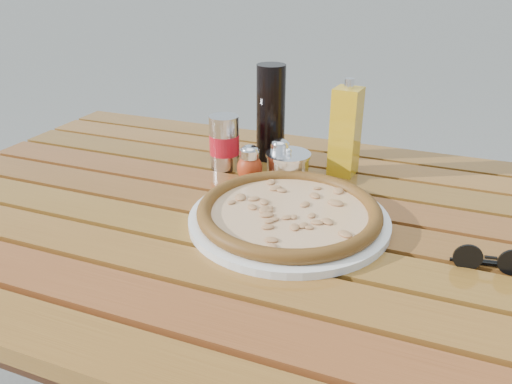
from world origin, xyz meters
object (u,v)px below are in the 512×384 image
(table, at_px, (252,245))
(plate, at_px, (289,219))
(pizza, at_px, (289,211))
(sunglasses, at_px, (490,260))
(parmesan_tin, at_px, (288,166))
(soda_can, at_px, (224,143))
(pepper_shaker, at_px, (250,165))
(olive_oil_cruet, at_px, (345,131))
(dark_bottle, at_px, (271,113))
(oregano_shaker, at_px, (280,158))

(table, distance_m, plate, 0.12)
(pizza, bearing_deg, plate, 0.00)
(table, height_order, sunglasses, sunglasses)
(plate, bearing_deg, parmesan_tin, 108.75)
(sunglasses, bearing_deg, soda_can, 149.14)
(pepper_shaker, relative_size, soda_can, 0.68)
(pepper_shaker, relative_size, parmesan_tin, 0.72)
(table, relative_size, olive_oil_cruet, 6.67)
(pepper_shaker, xyz_separation_m, dark_bottle, (-0.01, 0.14, 0.07))
(pizza, xyz_separation_m, pepper_shaker, (-0.13, 0.14, 0.02))
(oregano_shaker, relative_size, olive_oil_cruet, 0.39)
(plate, distance_m, soda_can, 0.30)
(dark_bottle, bearing_deg, oregano_shaker, -58.20)
(table, distance_m, oregano_shaker, 0.22)
(oregano_shaker, bearing_deg, sunglasses, -28.96)
(soda_can, bearing_deg, table, -52.19)
(sunglasses, bearing_deg, plate, 166.56)
(soda_can, distance_m, olive_oil_cruet, 0.27)
(dark_bottle, bearing_deg, plate, -63.98)
(pepper_shaker, distance_m, soda_can, 0.10)
(oregano_shaker, bearing_deg, olive_oil_cruet, 24.03)
(pepper_shaker, distance_m, dark_bottle, 0.16)
(plate, bearing_deg, dark_bottle, 116.02)
(pizza, relative_size, parmesan_tin, 3.38)
(pepper_shaker, bearing_deg, pizza, -46.91)
(dark_bottle, xyz_separation_m, soda_can, (-0.08, -0.09, -0.05))
(table, height_order, pepper_shaker, pepper_shaker)
(table, relative_size, sunglasses, 12.70)
(olive_oil_cruet, bearing_deg, sunglasses, -44.74)
(olive_oil_cruet, height_order, parmesan_tin, olive_oil_cruet)
(pizza, distance_m, parmesan_tin, 0.20)
(olive_oil_cruet, bearing_deg, pepper_shaker, -146.30)
(olive_oil_cruet, bearing_deg, parmesan_tin, -143.68)
(pepper_shaker, height_order, sunglasses, pepper_shaker)
(pizza, xyz_separation_m, sunglasses, (0.33, -0.03, -0.01))
(oregano_shaker, distance_m, soda_can, 0.13)
(oregano_shaker, xyz_separation_m, parmesan_tin, (0.03, -0.02, -0.01))
(pizza, relative_size, olive_oil_cruet, 1.83)
(table, bearing_deg, plate, -13.43)
(plate, distance_m, parmesan_tin, 0.20)
(table, relative_size, oregano_shaker, 17.07)
(dark_bottle, distance_m, olive_oil_cruet, 0.18)
(table, relative_size, pizza, 3.64)
(pepper_shaker, relative_size, dark_bottle, 0.37)
(table, bearing_deg, sunglasses, -6.63)
(dark_bottle, relative_size, soda_can, 1.83)
(oregano_shaker, xyz_separation_m, soda_can, (-0.13, -0.01, 0.02))
(olive_oil_cruet, height_order, sunglasses, olive_oil_cruet)
(dark_bottle, relative_size, olive_oil_cruet, 1.05)
(olive_oil_cruet, bearing_deg, soda_can, -166.26)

